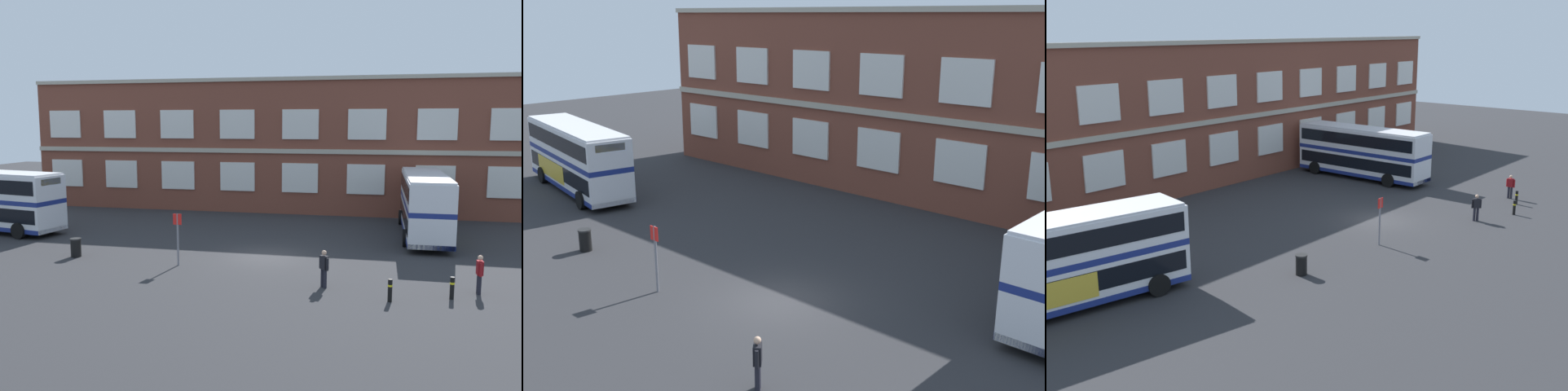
{
  "view_description": "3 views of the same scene",
  "coord_description": "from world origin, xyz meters",
  "views": [
    {
      "loc": [
        5.85,
        -27.7,
        7.27
      ],
      "look_at": [
        -1.37,
        5.17,
        2.68
      ],
      "focal_mm": 36.54,
      "sensor_mm": 36.0,
      "label": 1
    },
    {
      "loc": [
        15.34,
        -16.18,
        10.5
      ],
      "look_at": [
        -2.75,
        3.3,
        2.94
      ],
      "focal_mm": 44.14,
      "sensor_mm": 36.0,
      "label": 2
    },
    {
      "loc": [
        -32.53,
        -21.01,
        11.72
      ],
      "look_at": [
        -3.66,
        2.89,
        1.85
      ],
      "focal_mm": 43.98,
      "sensor_mm": 36.0,
      "label": 3
    }
  ],
  "objects": [
    {
      "name": "bus_stand_flag",
      "position": [
        -4.02,
        -2.61,
        1.64
      ],
      "size": [
        0.44,
        0.1,
        2.7
      ],
      "color": "slate",
      "rests_on": "ground"
    },
    {
      "name": "double_decker_middle",
      "position": [
        8.92,
        7.57,
        2.15
      ],
      "size": [
        2.9,
        11.01,
        4.07
      ],
      "color": "silver",
      "rests_on": "ground"
    },
    {
      "name": "safety_bollard_west",
      "position": [
        9.05,
        -5.18,
        0.49
      ],
      "size": [
        0.19,
        0.19,
        0.95
      ],
      "color": "black",
      "rests_on": "ground"
    },
    {
      "name": "safety_bollard_east",
      "position": [
        6.52,
        -6.05,
        0.49
      ],
      "size": [
        0.19,
        0.19,
        0.95
      ],
      "color": "black",
      "rests_on": "ground"
    },
    {
      "name": "ground_plane",
      "position": [
        0.0,
        2.0,
        0.0
      ],
      "size": [
        120.0,
        120.0,
        0.0
      ],
      "primitive_type": "plane",
      "color": "#2B2B2D"
    },
    {
      "name": "station_litter_bin",
      "position": [
        -10.17,
        -2.12,
        0.52
      ],
      "size": [
        0.6,
        0.6,
        1.03
      ],
      "color": "black",
      "rests_on": "ground"
    },
    {
      "name": "brick_terminal_building",
      "position": [
        2.45,
        17.98,
        5.3
      ],
      "size": [
        51.39,
        8.19,
        10.89
      ],
      "color": "brown",
      "rests_on": "ground"
    },
    {
      "name": "waiting_passenger",
      "position": [
        3.68,
        -4.74,
        0.93
      ],
      "size": [
        0.49,
        0.55,
        1.7
      ],
      "color": "black",
      "rests_on": "ground"
    },
    {
      "name": "second_passenger",
      "position": [
        10.27,
        -4.21,
        0.93
      ],
      "size": [
        0.24,
        0.63,
        1.7
      ],
      "color": "black",
      "rests_on": "ground"
    }
  ]
}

